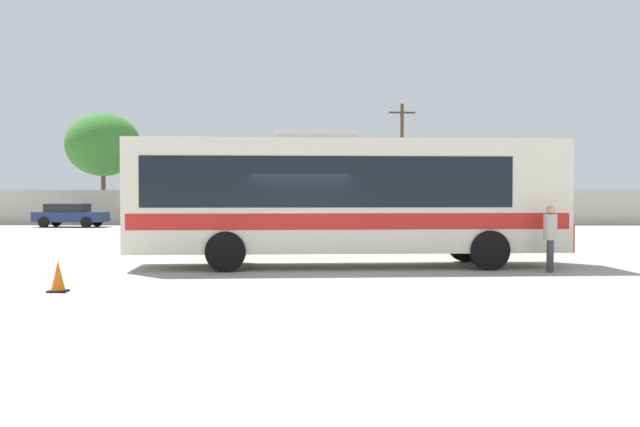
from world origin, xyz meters
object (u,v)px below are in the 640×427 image
object	(u,v)px
parked_car_second_maroon	(171,215)
roadside_tree_left	(103,145)
roadside_tree_midright	(395,171)
traffic_cone_on_apron	(58,277)
roadside_tree_right	(523,164)
coach_bus_cream_red	(342,195)
parked_car_leftmost_dark_blue	(70,215)
roadside_tree_midleft	(234,165)
utility_pole_near	(402,161)
attendant_by_bus_door	(550,234)
parked_car_third_dark_blue	(280,215)

from	to	relation	value
parked_car_second_maroon	roadside_tree_left	bearing A→B (deg)	129.97
roadside_tree_midright	traffic_cone_on_apron	distance (m)	38.03
roadside_tree_midright	roadside_tree_right	distance (m)	9.64
coach_bus_cream_red	roadside_tree_midright	size ratio (longest dim) A/B	2.29
parked_car_leftmost_dark_blue	roadside_tree_right	bearing A→B (deg)	17.17
roadside_tree_midleft	utility_pole_near	bearing A→B (deg)	-15.21
attendant_by_bus_door	parked_car_third_dark_blue	size ratio (longest dim) A/B	0.38
roadside_tree_left	roadside_tree_midright	distance (m)	20.58
attendant_by_bus_door	roadside_tree_midleft	xyz separation A→B (m)	(-12.76, 35.37, 3.14)
parked_car_leftmost_dark_blue	utility_pole_near	distance (m)	21.89
parked_car_second_maroon	traffic_cone_on_apron	size ratio (longest dim) A/B	6.41
attendant_by_bus_door	roadside_tree_right	world-z (taller)	roadside_tree_right
attendant_by_bus_door	utility_pole_near	distance (m)	32.30
attendant_by_bus_door	roadside_tree_midright	world-z (taller)	roadside_tree_midright
coach_bus_cream_red	parked_car_second_maroon	world-z (taller)	coach_bus_cream_red
attendant_by_bus_door	parked_car_third_dark_blue	world-z (taller)	attendant_by_bus_door
parked_car_third_dark_blue	roadside_tree_right	xyz separation A→B (m)	(16.83, 9.30, 3.36)
coach_bus_cream_red	roadside_tree_midleft	world-z (taller)	roadside_tree_midleft
coach_bus_cream_red	parked_car_second_maroon	distance (m)	26.18
parked_car_leftmost_dark_blue	parked_car_second_maroon	xyz separation A→B (m)	(6.10, -0.01, 0.00)
parked_car_second_maroon	parked_car_leftmost_dark_blue	bearing A→B (deg)	179.94
parked_car_leftmost_dark_blue	roadside_tree_left	size ratio (longest dim) A/B	0.55
attendant_by_bus_door	roadside_tree_midright	size ratio (longest dim) A/B	0.33
coach_bus_cream_red	traffic_cone_on_apron	world-z (taller)	coach_bus_cream_red
roadside_tree_midleft	traffic_cone_on_apron	distance (m)	39.64
roadside_tree_left	parked_car_leftmost_dark_blue	bearing A→B (deg)	-87.44
roadside_tree_left	traffic_cone_on_apron	xyz separation A→B (m)	(10.59, -37.29, -5.15)
parked_car_third_dark_blue	roadside_tree_left	size ratio (longest dim) A/B	0.59
utility_pole_near	roadside_tree_left	size ratio (longest dim) A/B	1.06
coach_bus_cream_red	roadside_tree_midright	distance (m)	31.44
utility_pole_near	roadside_tree_right	xyz separation A→B (m)	(8.92, 2.56, -0.14)
coach_bus_cream_red	parked_car_second_maroon	xyz separation A→B (m)	(-9.98, 24.17, -1.21)
parked_car_leftmost_dark_blue	roadside_tree_left	xyz separation A→B (m)	(-0.34, 7.68, 4.71)
roadside_tree_left	coach_bus_cream_red	bearing A→B (deg)	-62.73
parked_car_third_dark_blue	utility_pole_near	bearing A→B (deg)	40.39
parked_car_third_dark_blue	attendant_by_bus_door	bearing A→B (deg)	-71.09
traffic_cone_on_apron	parked_car_third_dark_blue	bearing A→B (deg)	85.28
parked_car_second_maroon	parked_car_third_dark_blue	bearing A→B (deg)	-1.49
roadside_tree_midright	roadside_tree_right	size ratio (longest dim) A/B	0.90
parked_car_leftmost_dark_blue	roadside_tree_left	bearing A→B (deg)	92.56
attendant_by_bus_door	roadside_tree_midleft	size ratio (longest dim) A/B	0.30
attendant_by_bus_door	roadside_tree_right	size ratio (longest dim) A/B	0.29
roadside_tree_midleft	roadside_tree_midright	size ratio (longest dim) A/B	1.08
parked_car_third_dark_blue	utility_pole_near	size ratio (longest dim) A/B	0.55
coach_bus_cream_red	attendant_by_bus_door	distance (m)	5.57
coach_bus_cream_red	roadside_tree_right	xyz separation A→B (m)	(13.44, 33.29, 2.15)
attendant_by_bus_door	traffic_cone_on_apron	xyz separation A→B (m)	(-11.13, -4.05, -0.65)
parked_car_leftmost_dark_blue	parked_car_third_dark_blue	size ratio (longest dim) A/B	0.95
parked_car_leftmost_dark_blue	utility_pole_near	bearing A→B (deg)	17.65
parked_car_second_maroon	utility_pole_near	world-z (taller)	utility_pole_near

